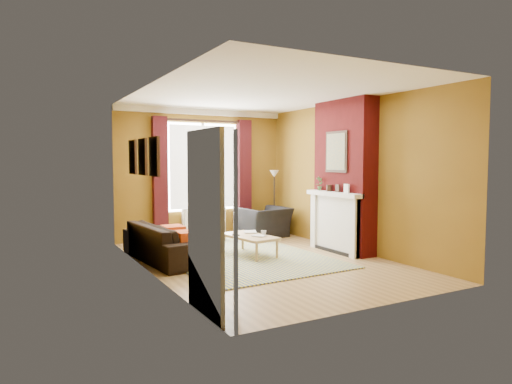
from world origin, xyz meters
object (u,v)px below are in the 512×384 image
coffee_table (249,237)px  floor_lamp (274,184)px  wicker_stool (217,230)px  armchair (264,222)px  sofa (167,242)px

coffee_table → floor_lamp: (1.58, 1.79, 0.83)m
wicker_stool → armchair: bearing=-3.8°
armchair → wicker_stool: (-1.10, 0.07, -0.11)m
armchair → coffee_table: size_ratio=0.85×
armchair → floor_lamp: (0.37, 0.20, 0.83)m
sofa → armchair: size_ratio=2.10×
armchair → floor_lamp: size_ratio=0.69×
armchair → floor_lamp: floor_lamp is taller
coffee_table → wicker_stool: 1.68m
sofa → floor_lamp: 3.40m
sofa → wicker_stool: 1.99m
armchair → coffee_table: 2.00m
armchair → floor_lamp: bearing=-161.0°
wicker_stool → sofa: bearing=-139.0°
sofa → wicker_stool: sofa is taller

